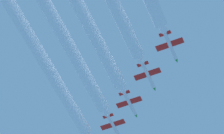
# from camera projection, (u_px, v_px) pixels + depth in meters

# --- Properties ---
(jet_second_echelon) EXTENTS (8.73, 12.72, 3.06)m
(jet_second_echelon) POSITION_uv_depth(u_px,v_px,m) (114.00, 126.00, 199.42)
(jet_second_echelon) COLOR silver
(jet_third_echelon) EXTENTS (8.73, 12.72, 3.06)m
(jet_third_echelon) POSITION_uv_depth(u_px,v_px,m) (130.00, 104.00, 192.17)
(jet_third_echelon) COLOR silver
(jet_fourth_echelon) EXTENTS (8.73, 12.72, 3.06)m
(jet_fourth_echelon) POSITION_uv_depth(u_px,v_px,m) (148.00, 76.00, 183.38)
(jet_fourth_echelon) COLOR silver
(jet_fifth_echelon) EXTENTS (8.73, 12.72, 3.06)m
(jet_fifth_echelon) POSITION_uv_depth(u_px,v_px,m) (171.00, 46.00, 176.01)
(jet_fifth_echelon) COLOR silver
(smoke_trail_lead) EXTENTS (4.02, 83.84, 4.02)m
(smoke_trail_lead) POSITION_uv_depth(u_px,v_px,m) (36.00, 47.00, 182.71)
(smoke_trail_lead) COLOR white
(smoke_trail_second_echelon) EXTENTS (4.02, 82.35, 4.02)m
(smoke_trail_second_echelon) POSITION_uv_depth(u_px,v_px,m) (54.00, 19.00, 174.14)
(smoke_trail_second_echelon) COLOR white
(smoke_trail_third_echelon) EXTENTS (4.02, 66.89, 4.02)m
(smoke_trail_third_echelon) POSITION_uv_depth(u_px,v_px,m) (81.00, 10.00, 171.04)
(smoke_trail_third_echelon) COLOR white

